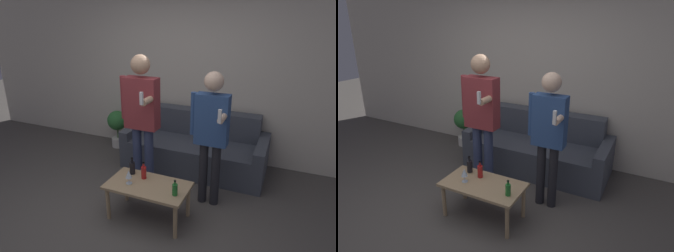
# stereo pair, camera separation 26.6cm
# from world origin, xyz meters

# --- Properties ---
(ground_plane) EXTENTS (16.00, 16.00, 0.00)m
(ground_plane) POSITION_xyz_m (0.00, 0.00, 0.00)
(ground_plane) COLOR #514C47
(wall_back) EXTENTS (8.00, 0.06, 2.70)m
(wall_back) POSITION_xyz_m (0.00, 2.23, 1.35)
(wall_back) COLOR beige
(wall_back) RESTS_ON ground_plane
(couch) EXTENTS (2.03, 0.86, 0.81)m
(couch) POSITION_xyz_m (0.34, 1.77, 0.29)
(couch) COLOR #474C56
(couch) RESTS_ON ground_plane
(coffee_table) EXTENTS (0.90, 0.49, 0.42)m
(coffee_table) POSITION_xyz_m (0.25, 0.40, 0.37)
(coffee_table) COLOR tan
(coffee_table) RESTS_ON ground_plane
(bottle_orange) EXTENTS (0.06, 0.06, 0.20)m
(bottle_orange) POSITION_xyz_m (-0.02, 0.54, 0.50)
(bottle_orange) COLOR black
(bottle_orange) RESTS_ON coffee_table
(bottle_green) EXTENTS (0.06, 0.06, 0.20)m
(bottle_green) POSITION_xyz_m (0.15, 0.50, 0.50)
(bottle_green) COLOR #B21E1E
(bottle_green) RESTS_ON coffee_table
(bottle_dark) EXTENTS (0.06, 0.06, 0.17)m
(bottle_dark) POSITION_xyz_m (0.59, 0.32, 0.49)
(bottle_dark) COLOR #23752D
(bottle_dark) RESTS_ON coffee_table
(wine_glass_near) EXTENTS (0.07, 0.07, 0.16)m
(wine_glass_near) POSITION_xyz_m (0.05, 0.34, 0.53)
(wine_glass_near) COLOR silver
(wine_glass_near) RESTS_ON coffee_table
(person_standing_left) EXTENTS (0.49, 0.44, 1.72)m
(person_standing_left) POSITION_xyz_m (-0.10, 0.95, 1.02)
(person_standing_left) COLOR navy
(person_standing_left) RESTS_ON ground_plane
(person_standing_right) EXTENTS (0.43, 0.40, 1.59)m
(person_standing_right) POSITION_xyz_m (0.78, 0.94, 0.95)
(person_standing_right) COLOR #232328
(person_standing_right) RESTS_ON ground_plane
(potted_plant) EXTENTS (0.33, 0.33, 0.64)m
(potted_plant) POSITION_xyz_m (-1.11, 1.94, 0.40)
(potted_plant) COLOR silver
(potted_plant) RESTS_ON ground_plane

